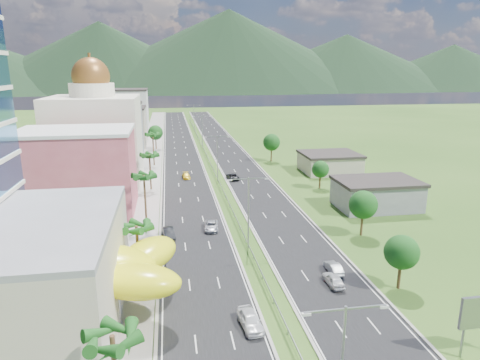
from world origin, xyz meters
TOP-DOWN VIEW (x-y plane):
  - ground at (0.00, 0.00)m, footprint 500.00×500.00m
  - road_left at (-7.50, 90.00)m, footprint 11.00×260.00m
  - road_right at (7.50, 90.00)m, footprint 11.00×260.00m
  - sidewalk_left at (-17.00, 90.00)m, footprint 7.00×260.00m
  - median_guardrail at (0.00, 71.99)m, footprint 0.10×216.06m
  - streetlight_median_b at (0.00, 10.00)m, footprint 6.04×0.25m
  - streetlight_median_c at (0.00, 50.00)m, footprint 6.04×0.25m
  - streetlight_median_d at (0.00, 95.00)m, footprint 6.04×0.25m
  - streetlight_median_e at (0.00, 140.00)m, footprint 6.04×0.25m
  - lime_canopy at (-20.00, -4.00)m, footprint 18.00×15.00m
  - pink_shophouse at (-28.00, 32.00)m, footprint 20.00×15.00m
  - domed_building at (-28.00, 55.00)m, footprint 20.00×20.00m
  - midrise_grey at (-27.00, 80.00)m, footprint 16.00×15.00m
  - midrise_beige at (-27.00, 102.00)m, footprint 16.00×15.00m
  - midrise_white at (-27.00, 125.00)m, footprint 16.00×15.00m
  - shed_near at (28.00, 25.00)m, footprint 15.00×10.00m
  - shed_far at (30.00, 55.00)m, footprint 14.00×12.00m
  - palm_tree_a at (-15.50, -22.00)m, footprint 3.60×3.60m
  - palm_tree_b at (-15.50, 2.00)m, footprint 3.60×3.60m
  - palm_tree_c at (-15.50, 22.00)m, footprint 3.60×3.60m
  - palm_tree_d at (-15.50, 45.00)m, footprint 3.60×3.60m
  - palm_tree_e at (-15.50, 70.00)m, footprint 3.60×3.60m
  - leafy_tree_lfar at (-15.50, 95.00)m, footprint 4.90×4.90m
  - leafy_tree_ra at (16.00, -5.00)m, footprint 4.20×4.20m
  - leafy_tree_rb at (19.00, 12.00)m, footprint 4.55×4.55m
  - leafy_tree_rc at (22.00, 40.00)m, footprint 3.85×3.85m
  - leafy_tree_rd at (18.00, 70.00)m, footprint 4.90×4.90m
  - mountain_ridge at (60.00, 450.00)m, footprint 860.00×140.00m
  - car_white_near_left at (-3.52, -10.08)m, footprint 2.46×5.05m
  - car_dark_left at (-11.79, 16.07)m, footprint 2.20×4.79m
  - car_silver_mid_left at (-4.72, 18.41)m, footprint 2.72×5.03m
  - car_yellow_far_left at (-7.34, 53.88)m, footprint 1.96×4.38m
  - car_white_near_right at (8.39, -2.94)m, footprint 1.80×4.28m
  - car_silver_right at (9.67, 0.26)m, footprint 1.47×4.12m
  - car_dark_far_right at (3.78, 51.08)m, footprint 2.86×5.47m
  - motorcycle at (-12.30, 5.79)m, footprint 0.85×1.99m

SIDE VIEW (x-z plane):
  - ground at x=0.00m, z-range 0.00..0.00m
  - mountain_ridge at x=60.00m, z-range -45.00..45.00m
  - road_left at x=-7.50m, z-range 0.00..0.04m
  - road_right at x=7.50m, z-range 0.00..0.04m
  - sidewalk_left at x=-17.00m, z-range 0.00..0.12m
  - median_guardrail at x=0.00m, z-range 0.24..1.00m
  - motorcycle at x=-12.30m, z-range 0.04..1.27m
  - car_yellow_far_left at x=-7.34m, z-range 0.04..1.29m
  - car_silver_mid_left at x=-4.72m, z-range 0.04..1.38m
  - car_silver_right at x=9.67m, z-range 0.04..1.39m
  - car_white_near_right at x=8.39m, z-range 0.04..1.49m
  - car_dark_far_right at x=3.78m, z-range 0.04..1.51m
  - car_dark_left at x=-11.79m, z-range 0.04..1.56m
  - car_white_near_left at x=-3.52m, z-range 0.04..1.70m
  - shed_far at x=30.00m, z-range 0.00..4.40m
  - shed_near at x=28.00m, z-range 0.00..5.00m
  - leafy_tree_rc at x=22.00m, z-range 1.21..7.54m
  - leafy_tree_ra at x=16.00m, z-range 1.33..8.23m
  - lime_canopy at x=-20.00m, z-range 1.29..8.69m
  - leafy_tree_rb at x=19.00m, z-range 1.44..8.92m
  - leafy_tree_lfar at x=-15.50m, z-range 1.55..9.60m
  - leafy_tree_rd at x=18.00m, z-range 1.55..9.60m
  - midrise_beige at x=-27.00m, z-range 0.00..13.00m
  - streetlight_median_b at x=0.00m, z-range 1.25..12.25m
  - streetlight_median_c at x=0.00m, z-range 1.25..12.25m
  - streetlight_median_d at x=0.00m, z-range 1.25..12.25m
  - streetlight_median_e at x=0.00m, z-range 1.25..12.25m
  - palm_tree_b at x=-15.50m, z-range 3.01..11.11m
  - pink_shophouse at x=-28.00m, z-range 0.00..15.00m
  - palm_tree_d at x=-15.50m, z-range 3.24..11.84m
  - midrise_grey at x=-27.00m, z-range 0.00..16.00m
  - palm_tree_a at x=-15.50m, z-range 3.47..12.57m
  - palm_tree_e at x=-15.50m, z-range 3.61..13.01m
  - palm_tree_c at x=-15.50m, z-range 3.70..13.30m
  - midrise_white at x=-27.00m, z-range 0.00..18.00m
  - domed_building at x=-28.00m, z-range -3.00..25.70m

